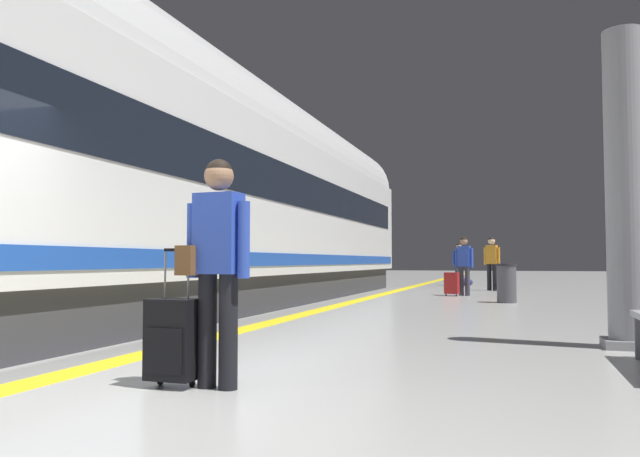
{
  "coord_description": "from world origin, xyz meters",
  "views": [
    {
      "loc": [
        3.04,
        -3.79,
        0.97
      ],
      "look_at": [
        0.53,
        4.27,
        1.41
      ],
      "focal_mm": 35.21,
      "sensor_mm": 36.0,
      "label": 1
    }
  ],
  "objects_px": {
    "traveller_foreground": "(216,255)",
    "passenger_far": "(459,261)",
    "suitcase_near": "(452,283)",
    "rolling_suitcase_foreground": "(172,339)",
    "high_speed_train": "(181,177)",
    "duffel_bag_far": "(467,282)",
    "platform_pillar": "(626,194)",
    "passenger_mid": "(492,259)",
    "waste_bin": "(507,283)",
    "duffel_bag_mid": "(502,286)",
    "passenger_near": "(464,262)"
  },
  "relations": [
    {
      "from": "suitcase_near",
      "to": "passenger_far",
      "type": "xyz_separation_m",
      "value": [
        -0.43,
        7.48,
        0.61
      ]
    },
    {
      "from": "duffel_bag_mid",
      "to": "platform_pillar",
      "type": "bearing_deg",
      "value": -83.04
    },
    {
      "from": "high_speed_train",
      "to": "rolling_suitcase_foreground",
      "type": "bearing_deg",
      "value": -60.64
    },
    {
      "from": "traveller_foreground",
      "to": "suitcase_near",
      "type": "height_order",
      "value": "traveller_foreground"
    },
    {
      "from": "traveller_foreground",
      "to": "rolling_suitcase_foreground",
      "type": "bearing_deg",
      "value": -166.8
    },
    {
      "from": "passenger_mid",
      "to": "suitcase_near",
      "type": "bearing_deg",
      "value": -104.6
    },
    {
      "from": "suitcase_near",
      "to": "duffel_bag_mid",
      "type": "xyz_separation_m",
      "value": [
        1.27,
        3.32,
        -0.2
      ]
    },
    {
      "from": "passenger_mid",
      "to": "waste_bin",
      "type": "height_order",
      "value": "passenger_mid"
    },
    {
      "from": "waste_bin",
      "to": "rolling_suitcase_foreground",
      "type": "bearing_deg",
      "value": -102.04
    },
    {
      "from": "high_speed_train",
      "to": "traveller_foreground",
      "type": "bearing_deg",
      "value": -57.83
    },
    {
      "from": "passenger_near",
      "to": "platform_pillar",
      "type": "xyz_separation_m",
      "value": [
        2.58,
        -10.26,
        0.77
      ]
    },
    {
      "from": "passenger_far",
      "to": "passenger_mid",
      "type": "bearing_deg",
      "value": -70.12
    },
    {
      "from": "duffel_bag_mid",
      "to": "rolling_suitcase_foreground",
      "type": "bearing_deg",
      "value": -97.22
    },
    {
      "from": "duffel_bag_mid",
      "to": "waste_bin",
      "type": "relative_size",
      "value": 0.48
    },
    {
      "from": "platform_pillar",
      "to": "suitcase_near",
      "type": "bearing_deg",
      "value": 106.19
    },
    {
      "from": "platform_pillar",
      "to": "waste_bin",
      "type": "relative_size",
      "value": 3.96
    },
    {
      "from": "traveller_foreground",
      "to": "suitcase_near",
      "type": "xyz_separation_m",
      "value": [
        0.51,
        13.34,
        -0.67
      ]
    },
    {
      "from": "duffel_bag_mid",
      "to": "passenger_far",
      "type": "distance_m",
      "value": 4.57
    },
    {
      "from": "high_speed_train",
      "to": "waste_bin",
      "type": "xyz_separation_m",
      "value": [
        5.58,
        5.19,
        -2.04
      ]
    },
    {
      "from": "high_speed_train",
      "to": "rolling_suitcase_foreground",
      "type": "height_order",
      "value": "high_speed_train"
    },
    {
      "from": "suitcase_near",
      "to": "high_speed_train",
      "type": "bearing_deg",
      "value": -118.09
    },
    {
      "from": "duffel_bag_mid",
      "to": "passenger_far",
      "type": "relative_size",
      "value": 0.26
    },
    {
      "from": "rolling_suitcase_foreground",
      "to": "passenger_near",
      "type": "xyz_separation_m",
      "value": [
        1.16,
        13.71,
        0.58
      ]
    },
    {
      "from": "duffel_bag_far",
      "to": "waste_bin",
      "type": "distance_m",
      "value": 9.79
    },
    {
      "from": "duffel_bag_mid",
      "to": "passenger_mid",
      "type": "bearing_deg",
      "value": 132.56
    },
    {
      "from": "duffel_bag_mid",
      "to": "waste_bin",
      "type": "height_order",
      "value": "waste_bin"
    },
    {
      "from": "rolling_suitcase_foreground",
      "to": "waste_bin",
      "type": "bearing_deg",
      "value": 77.96
    },
    {
      "from": "passenger_near",
      "to": "waste_bin",
      "type": "xyz_separation_m",
      "value": [
        1.17,
        -2.76,
        -0.49
      ]
    },
    {
      "from": "rolling_suitcase_foreground",
      "to": "passenger_far",
      "type": "xyz_separation_m",
      "value": [
        0.42,
        20.9,
        0.6
      ]
    },
    {
      "from": "suitcase_near",
      "to": "passenger_mid",
      "type": "distance_m",
      "value": 3.85
    },
    {
      "from": "passenger_far",
      "to": "duffel_bag_far",
      "type": "height_order",
      "value": "passenger_far"
    },
    {
      "from": "suitcase_near",
      "to": "waste_bin",
      "type": "bearing_deg",
      "value": -58.86
    },
    {
      "from": "traveller_foreground",
      "to": "passenger_far",
      "type": "relative_size",
      "value": 1.06
    },
    {
      "from": "traveller_foreground",
      "to": "platform_pillar",
      "type": "relative_size",
      "value": 0.49
    },
    {
      "from": "passenger_mid",
      "to": "waste_bin",
      "type": "relative_size",
      "value": 1.93
    },
    {
      "from": "suitcase_near",
      "to": "rolling_suitcase_foreground",
      "type": "bearing_deg",
      "value": -93.61
    },
    {
      "from": "passenger_mid",
      "to": "waste_bin",
      "type": "xyz_separation_m",
      "value": [
        0.54,
        -6.13,
        -0.56
      ]
    },
    {
      "from": "passenger_far",
      "to": "duffel_bag_far",
      "type": "distance_m",
      "value": 0.92
    },
    {
      "from": "passenger_mid",
      "to": "duffel_bag_far",
      "type": "bearing_deg",
      "value": 106.75
    },
    {
      "from": "rolling_suitcase_foreground",
      "to": "platform_pillar",
      "type": "distance_m",
      "value": 5.26
    },
    {
      "from": "passenger_far",
      "to": "high_speed_train",
      "type": "bearing_deg",
      "value": -103.6
    },
    {
      "from": "suitcase_near",
      "to": "duffel_bag_far",
      "type": "xyz_separation_m",
      "value": [
        -0.1,
        7.18,
        -0.2
      ]
    },
    {
      "from": "passenger_near",
      "to": "duffel_bag_far",
      "type": "xyz_separation_m",
      "value": [
        -0.42,
        6.89,
        -0.8
      ]
    },
    {
      "from": "duffel_bag_far",
      "to": "platform_pillar",
      "type": "xyz_separation_m",
      "value": [
        3.0,
        -17.16,
        1.57
      ]
    },
    {
      "from": "duffel_bag_mid",
      "to": "passenger_far",
      "type": "bearing_deg",
      "value": 112.2
    },
    {
      "from": "traveller_foreground",
      "to": "passenger_far",
      "type": "height_order",
      "value": "traveller_foreground"
    },
    {
      "from": "platform_pillar",
      "to": "passenger_mid",
      "type": "bearing_deg",
      "value": 98.1
    },
    {
      "from": "rolling_suitcase_foreground",
      "to": "suitcase_near",
      "type": "xyz_separation_m",
      "value": [
        0.85,
        13.42,
        -0.02
      ]
    },
    {
      "from": "passenger_near",
      "to": "passenger_mid",
      "type": "height_order",
      "value": "passenger_mid"
    },
    {
      "from": "passenger_mid",
      "to": "waste_bin",
      "type": "bearing_deg",
      "value": -85.01
    }
  ]
}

